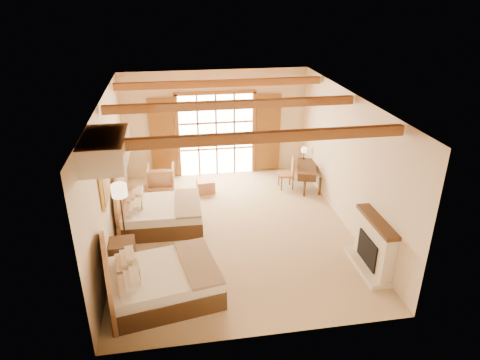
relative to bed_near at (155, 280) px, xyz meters
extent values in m
plane|color=#C8B087|center=(1.80, 2.22, -0.40)|extent=(7.00, 7.00, 0.00)
plane|color=beige|center=(1.80, 5.72, 1.20)|extent=(5.50, 0.00, 5.50)
plane|color=beige|center=(-0.95, 2.22, 1.20)|extent=(0.00, 7.00, 7.00)
plane|color=beige|center=(4.55, 2.22, 1.20)|extent=(0.00, 7.00, 7.00)
plane|color=#BB7741|center=(1.80, 2.22, 2.80)|extent=(7.00, 7.00, 0.00)
cube|color=white|center=(1.80, 5.68, 0.85)|extent=(2.20, 0.02, 2.50)
cube|color=brown|center=(0.20, 5.65, 0.85)|extent=(0.75, 0.06, 2.40)
cube|color=brown|center=(3.40, 5.65, 0.85)|extent=(0.75, 0.06, 2.40)
cube|color=beige|center=(4.42, 0.22, 0.15)|extent=(0.25, 1.30, 1.10)
cube|color=black|center=(4.35, 0.22, 0.05)|extent=(0.18, 0.80, 0.60)
cube|color=beige|center=(4.33, 0.22, -0.35)|extent=(0.45, 1.40, 0.10)
cube|color=#442914|center=(4.41, 0.22, 0.72)|extent=(0.30, 1.40, 0.08)
cube|color=gold|center=(-0.91, 1.47, 1.35)|extent=(0.05, 0.95, 0.75)
cube|color=#D07940|center=(-0.88, 1.47, 1.35)|extent=(0.02, 0.82, 0.62)
cube|color=beige|center=(-0.60, 0.22, 2.55)|extent=(0.70, 1.40, 0.45)
cube|color=#442914|center=(0.15, 0.00, -0.21)|extent=(2.26, 1.87, 0.39)
cube|color=white|center=(0.15, 0.00, 0.10)|extent=(2.22, 1.83, 0.22)
cube|color=#93795E|center=(0.84, 0.00, 0.22)|extent=(0.88, 1.64, 0.05)
cube|color=tan|center=(-0.32, 0.00, 0.33)|extent=(0.19, 0.43, 0.24)
cube|color=#442914|center=(0.10, 2.66, -0.21)|extent=(1.98, 1.52, 0.38)
cube|color=white|center=(0.10, 2.66, 0.08)|extent=(1.94, 1.49, 0.21)
cube|color=#93795E|center=(0.76, 2.66, 0.19)|extent=(0.62, 1.51, 0.05)
cube|color=tan|center=(-0.35, 2.66, 0.30)|extent=(0.12, 0.40, 0.23)
cube|color=#442914|center=(-0.68, 1.10, -0.10)|extent=(0.54, 0.54, 0.61)
cylinder|color=#342115|center=(-0.70, 1.85, -0.39)|extent=(0.22, 0.22, 0.03)
cylinder|color=#342115|center=(-0.70, 1.85, 0.28)|extent=(0.04, 0.04, 1.33)
cylinder|color=#FFE0B3|center=(-0.70, 1.85, 1.02)|extent=(0.33, 0.33, 0.27)
imported|color=#9D734E|center=(0.08, 4.82, -0.04)|extent=(0.80, 0.82, 0.72)
cube|color=#B27B49|center=(1.33, 4.43, -0.22)|extent=(0.52, 0.52, 0.36)
cube|color=#442914|center=(4.25, 4.25, 0.24)|extent=(0.86, 1.34, 0.04)
cube|color=#442914|center=(4.25, 4.25, 0.13)|extent=(0.84, 1.30, 0.19)
cube|color=#9B6141|center=(3.66, 4.29, 0.02)|extent=(0.48, 0.48, 0.06)
cube|color=#9B6141|center=(3.84, 4.29, 0.29)|extent=(0.12, 0.42, 0.51)
cylinder|color=#342115|center=(4.32, 4.80, 0.27)|extent=(0.11, 0.11, 0.02)
cylinder|color=#342115|center=(4.32, 4.80, 0.40)|extent=(0.02, 0.02, 0.25)
cylinder|color=#FFE0B3|center=(4.32, 4.80, 0.55)|extent=(0.18, 0.18, 0.14)
camera|label=1|loc=(0.53, -6.62, 4.99)|focal=32.00mm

